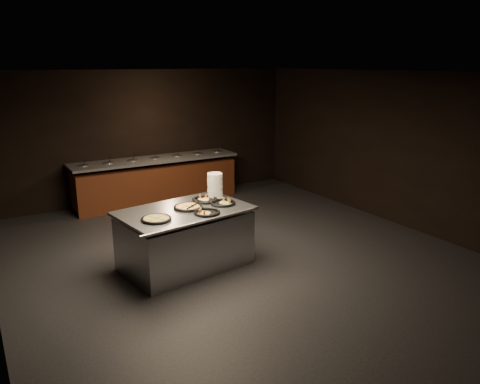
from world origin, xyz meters
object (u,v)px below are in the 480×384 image
(serving_counter, at_px, (185,239))
(pan_veggie_whole, at_px, (156,219))
(pan_cheese_whole, at_px, (188,207))
(plate_stack, at_px, (215,185))

(serving_counter, xyz_separation_m, pan_veggie_whole, (-0.54, -0.26, 0.50))
(serving_counter, bearing_deg, pan_veggie_whole, -162.78)
(pan_veggie_whole, relative_size, pan_cheese_whole, 0.98)
(serving_counter, bearing_deg, pan_cheese_whole, 10.80)
(pan_veggie_whole, bearing_deg, serving_counter, 25.78)
(plate_stack, distance_m, pan_cheese_whole, 0.74)
(plate_stack, bearing_deg, serving_counter, -153.43)
(pan_cheese_whole, bearing_deg, pan_veggie_whole, -154.95)
(plate_stack, distance_m, pan_veggie_whole, 1.40)
(plate_stack, relative_size, pan_cheese_whole, 0.90)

